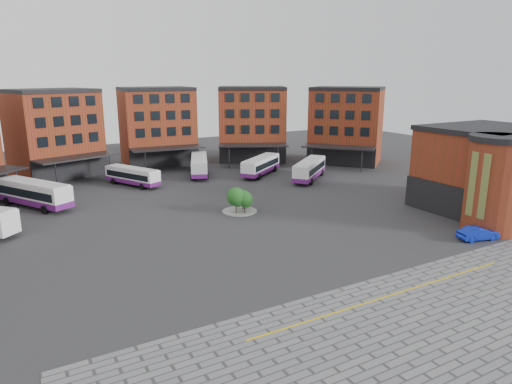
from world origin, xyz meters
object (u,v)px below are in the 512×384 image
bus_d (199,165)px  bus_e (261,165)px  tree_island (241,199)px  blue_car (478,233)px  bus_b (34,193)px  bus_c (132,176)px  bus_f (310,169)px

bus_d → bus_e: bus_d is taller
tree_island → bus_d: size_ratio=0.38×
bus_e → blue_car: bus_e is taller
bus_b → bus_d: size_ratio=1.02×
tree_island → blue_car: tree_island is taller
bus_b → bus_c: bearing=-9.1°
blue_car → bus_b: bearing=61.8°
bus_d → bus_e: (9.26, -5.29, -0.08)m
tree_island → bus_b: (-22.38, 15.50, 0.09)m
bus_d → bus_f: bearing=-18.3°
tree_island → bus_c: tree_island is taller
bus_b → bus_d: (26.48, 7.93, -0.10)m
bus_b → bus_e: bearing=-26.5°
bus_d → blue_car: bearing=-51.2°
bus_e → blue_car: (3.88, -39.00, -0.96)m
tree_island → bus_b: size_ratio=0.37×
tree_island → bus_f: tree_island is taller
blue_car → bus_d: bearing=30.9°
bus_d → bus_f: bus_d is taller
bus_c → bus_d: bearing=-16.4°
bus_d → bus_e: size_ratio=1.13×
tree_island → bus_e: 22.53m
tree_island → bus_c: (-8.01, 21.20, -0.23)m
bus_e → blue_car: size_ratio=2.37×
bus_d → bus_e: 10.66m
tree_island → bus_f: 21.61m
tree_island → bus_f: (18.56, 11.07, -0.03)m
bus_c → bus_e: bearing=-35.0°
bus_d → bus_e: bearing=-7.4°
bus_f → bus_d: bearing=-170.1°
bus_b → bus_d: bus_b is taller
bus_e → blue_car: 39.20m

